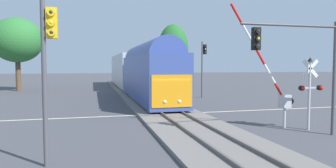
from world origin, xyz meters
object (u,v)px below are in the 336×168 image
commuter_train (135,70)px  traffic_signal_near_right (309,49)px  crossing_signal_mast (310,86)px  elm_centre_background (173,50)px  crossing_gate_near (278,89)px  traffic_signal_near_left (48,55)px  traffic_signal_far_side (203,60)px  pine_left_background (17,40)px

commuter_train → traffic_signal_near_right: bearing=-79.1°
crossing_signal_mast → elm_centre_background: 30.57m
commuter_train → crossing_gate_near: bearing=-78.6°
elm_centre_background → traffic_signal_near_left: bearing=-111.9°
crossing_gate_near → crossing_signal_mast: crossing_gate_near is taller
traffic_signal_far_side → elm_centre_background: elm_centre_background is taller
crossing_gate_near → pine_left_background: pine_left_background is taller
traffic_signal_far_side → traffic_signal_near_right: size_ratio=1.07×
crossing_gate_near → crossing_signal_mast: size_ratio=1.71×
traffic_signal_far_side → commuter_train: bearing=129.4°
crossing_signal_mast → traffic_signal_near_right: size_ratio=0.70×
traffic_signal_near_left → traffic_signal_near_right: bearing=7.1°
commuter_train → traffic_signal_far_side: size_ratio=6.54×
crossing_gate_near → elm_centre_background: bearing=85.6°
crossing_gate_near → traffic_signal_near_left: (-11.01, -3.42, 1.61)m
traffic_signal_near_left → traffic_signal_far_side: 22.36m
crossing_signal_mast → traffic_signal_near_right: (-1.13, -1.25, 1.81)m
commuter_train → elm_centre_background: bearing=46.1°
traffic_signal_near_left → elm_centre_background: (13.28, 33.01, 1.96)m
crossing_signal_mast → traffic_signal_far_side: bearing=89.2°
traffic_signal_near_left → crossing_signal_mast: bearing=12.1°
elm_centre_background → traffic_signal_near_right: bearing=-93.8°
traffic_signal_near_left → traffic_signal_far_side: traffic_signal_far_side is taller
crossing_gate_near → commuter_train: bearing=101.4°
commuter_train → crossing_signal_mast: (5.88, -23.27, -0.46)m
crossing_signal_mast → pine_left_background: 36.16m
pine_left_background → elm_centre_background: size_ratio=1.00×
crossing_signal_mast → elm_centre_background: elm_centre_background is taller
crossing_gate_near → pine_left_background: size_ratio=0.68×
crossing_signal_mast → crossing_gate_near: bearing=149.5°
commuter_train → traffic_signal_near_left: 26.72m
traffic_signal_far_side → traffic_signal_near_right: bearing=-94.5°
traffic_signal_near_left → elm_centre_background: 35.63m
traffic_signal_far_side → elm_centre_background: size_ratio=0.61×
crossing_gate_near → traffic_signal_far_side: bearing=84.1°
commuter_train → pine_left_background: pine_left_background is taller
traffic_signal_near_right → commuter_train: bearing=100.9°
traffic_signal_near_right → traffic_signal_far_side: bearing=85.5°
commuter_train → pine_left_background: (-14.48, 6.30, 3.84)m
traffic_signal_near_left → traffic_signal_near_right: size_ratio=1.02×
commuter_train → crossing_gate_near: (4.56, -22.50, -0.68)m
commuter_train → traffic_signal_near_right: 25.02m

